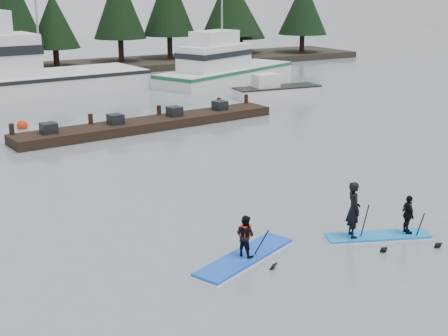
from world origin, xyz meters
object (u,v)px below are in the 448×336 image
fishing_boat_medium (224,74)px  paddleboard_duo (375,218)px  paddleboard_solo (245,248)px  floating_dock (150,124)px

fishing_boat_medium → paddleboard_duo: (-12.28, -29.62, 0.08)m
fishing_boat_medium → paddleboard_duo: fishing_boat_medium is taller
fishing_boat_medium → paddleboard_solo: bearing=-141.9°
paddleboard_solo → paddleboard_duo: bearing=-31.1°
floating_dock → paddleboard_duo: paddleboard_duo is taller
fishing_boat_medium → paddleboard_duo: 32.07m
fishing_boat_medium → floating_dock: fishing_boat_medium is taller
floating_dock → paddleboard_duo: 17.10m
fishing_boat_medium → floating_dock: 17.27m
paddleboard_solo → fishing_boat_medium: bearing=38.6°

